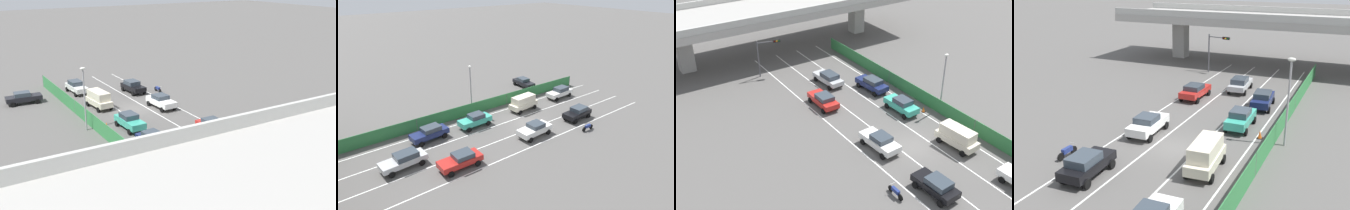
% 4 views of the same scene
% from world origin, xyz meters
% --- Properties ---
extents(ground_plane, '(300.00, 300.00, 0.00)m').
position_xyz_m(ground_plane, '(0.00, 0.00, 0.00)').
color(ground_plane, '#565451').
extents(lane_line_left_edge, '(0.14, 46.86, 0.01)m').
position_xyz_m(lane_line_left_edge, '(-5.08, 5.43, 0.00)').
color(lane_line_left_edge, silver).
rests_on(lane_line_left_edge, ground).
extents(lane_line_mid_left, '(0.14, 46.86, 0.01)m').
position_xyz_m(lane_line_mid_left, '(-1.69, 5.43, 0.00)').
color(lane_line_mid_left, silver).
rests_on(lane_line_mid_left, ground).
extents(lane_line_mid_right, '(0.14, 46.86, 0.01)m').
position_xyz_m(lane_line_mid_right, '(1.69, 5.43, 0.00)').
color(lane_line_mid_right, silver).
rests_on(lane_line_mid_right, ground).
extents(lane_line_right_edge, '(0.14, 46.86, 0.01)m').
position_xyz_m(lane_line_right_edge, '(5.08, 5.43, 0.00)').
color(lane_line_right_edge, silver).
rests_on(lane_line_right_edge, ground).
extents(green_fence, '(0.10, 42.96, 1.70)m').
position_xyz_m(green_fence, '(6.66, 5.43, 0.85)').
color(green_fence, '#2D753D').
rests_on(green_fence, ground).
extents(car_sedan_silver, '(2.23, 4.75, 1.61)m').
position_xyz_m(car_sedan_silver, '(-0.06, 16.62, 0.90)').
color(car_sedan_silver, '#B7BABC').
rests_on(car_sedan_silver, ground).
extents(car_hatchback_white, '(2.25, 4.58, 1.65)m').
position_xyz_m(car_hatchback_white, '(-3.27, 1.58, 0.91)').
color(car_hatchback_white, silver).
rests_on(car_hatchback_white, ground).
extents(car_van_cream, '(2.24, 4.49, 2.18)m').
position_xyz_m(car_van_cream, '(3.41, -2.32, 1.23)').
color(car_van_cream, beige).
rests_on(car_van_cream, ground).
extents(car_sedan_white, '(2.11, 4.69, 1.71)m').
position_xyz_m(car_sedan_white, '(3.58, -10.20, 0.94)').
color(car_sedan_white, white).
rests_on(car_sedan_white, ground).
extents(car_sedan_black, '(2.21, 4.35, 1.65)m').
position_xyz_m(car_sedan_black, '(-3.30, -6.34, 0.92)').
color(car_sedan_black, black).
rests_on(car_sedan_black, ground).
extents(car_taxi_teal, '(2.04, 4.42, 1.72)m').
position_xyz_m(car_taxi_teal, '(3.25, 6.05, 0.94)').
color(car_taxi_teal, teal).
rests_on(car_taxi_teal, ground).
extents(car_sedan_navy, '(2.24, 4.65, 1.67)m').
position_xyz_m(car_sedan_navy, '(3.60, 12.19, 0.93)').
color(car_sedan_navy, navy).
rests_on(car_sedan_navy, ground).
extents(car_sedan_red, '(2.08, 4.52, 1.58)m').
position_xyz_m(car_sedan_red, '(-3.56, 12.04, 0.88)').
color(car_sedan_red, red).
rests_on(car_sedan_red, ground).
extents(motorcycle, '(0.60, 1.95, 0.93)m').
position_xyz_m(motorcycle, '(-6.37, -4.68, 0.46)').
color(motorcycle, black).
rests_on(motorcycle, ground).
extents(parked_sedan_dark, '(4.52, 2.13, 1.57)m').
position_xyz_m(parked_sedan_dark, '(11.06, -8.89, 0.87)').
color(parked_sedan_dark, black).
rests_on(parked_sedan_dark, ground).
extents(traffic_light, '(3.10, 0.98, 5.03)m').
position_xyz_m(traffic_light, '(-5.50, 23.29, 3.58)').
color(traffic_light, '#47474C').
rests_on(traffic_light, ground).
extents(street_lamp, '(0.60, 0.36, 6.91)m').
position_xyz_m(street_lamp, '(7.41, 4.05, 4.21)').
color(street_lamp, gray).
rests_on(street_lamp, ground).
extents(traffic_cone, '(0.47, 0.47, 0.68)m').
position_xyz_m(traffic_cone, '(5.34, 4.59, 0.31)').
color(traffic_cone, orange).
rests_on(traffic_cone, ground).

